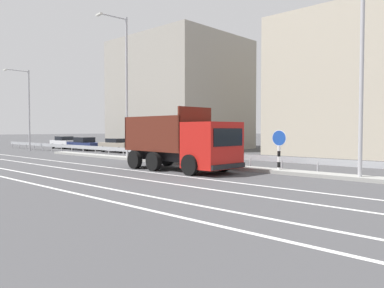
{
  "coord_description": "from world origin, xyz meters",
  "views": [
    {
      "loc": [
        15.61,
        -15.0,
        2.27
      ],
      "look_at": [
        0.68,
        0.94,
        1.42
      ],
      "focal_mm": 35.0,
      "sensor_mm": 36.0,
      "label": 1
    }
  ],
  "objects_px": {
    "parked_car_2": "(118,145)",
    "church_tower": "(295,95)",
    "street_lamp_0": "(27,106)",
    "median_road_sign": "(279,150)",
    "dump_truck": "(192,147)",
    "street_lamp_2": "(360,75)",
    "street_lamp_1": "(125,82)",
    "parked_car_3": "(157,147)",
    "parked_car_0": "(64,142)",
    "parked_car_1": "(85,144)"
  },
  "relations": [
    {
      "from": "parked_car_0",
      "to": "street_lamp_2",
      "type": "bearing_deg",
      "value": 80.69
    },
    {
      "from": "dump_truck",
      "to": "median_road_sign",
      "type": "height_order",
      "value": "dump_truck"
    },
    {
      "from": "church_tower",
      "to": "parked_car_0",
      "type": "bearing_deg",
      "value": -128.6
    },
    {
      "from": "street_lamp_2",
      "to": "street_lamp_0",
      "type": "bearing_deg",
      "value": 179.54
    },
    {
      "from": "street_lamp_0",
      "to": "parked_car_0",
      "type": "xyz_separation_m",
      "value": [
        -0.87,
        4.7,
        -4.09
      ]
    },
    {
      "from": "median_road_sign",
      "to": "street_lamp_0",
      "type": "relative_size",
      "value": 0.26
    },
    {
      "from": "dump_truck",
      "to": "parked_car_0",
      "type": "height_order",
      "value": "dump_truck"
    },
    {
      "from": "street_lamp_2",
      "to": "parked_car_3",
      "type": "xyz_separation_m",
      "value": [
        -19.37,
        5.39,
        -3.89
      ]
    },
    {
      "from": "street_lamp_2",
      "to": "parked_car_3",
      "type": "height_order",
      "value": "street_lamp_2"
    },
    {
      "from": "dump_truck",
      "to": "street_lamp_0",
      "type": "xyz_separation_m",
      "value": [
        -26.66,
        2.62,
        3.5
      ]
    },
    {
      "from": "median_road_sign",
      "to": "street_lamp_1",
      "type": "relative_size",
      "value": 0.21
    },
    {
      "from": "parked_car_0",
      "to": "parked_car_3",
      "type": "height_order",
      "value": "parked_car_0"
    },
    {
      "from": "median_road_sign",
      "to": "parked_car_2",
      "type": "height_order",
      "value": "median_road_sign"
    },
    {
      "from": "parked_car_3",
      "to": "street_lamp_2",
      "type": "bearing_deg",
      "value": 76.07
    },
    {
      "from": "street_lamp_0",
      "to": "parked_car_3",
      "type": "bearing_deg",
      "value": 18.63
    },
    {
      "from": "parked_car_0",
      "to": "median_road_sign",
      "type": "bearing_deg",
      "value": 80.22
    },
    {
      "from": "street_lamp_2",
      "to": "parked_car_0",
      "type": "height_order",
      "value": "street_lamp_2"
    },
    {
      "from": "parked_car_3",
      "to": "church_tower",
      "type": "height_order",
      "value": "church_tower"
    },
    {
      "from": "street_lamp_2",
      "to": "parked_car_2",
      "type": "xyz_separation_m",
      "value": [
        -24.85,
        5.02,
        -3.9
      ]
    },
    {
      "from": "dump_truck",
      "to": "street_lamp_0",
      "type": "bearing_deg",
      "value": -93.54
    },
    {
      "from": "median_road_sign",
      "to": "street_lamp_0",
      "type": "xyz_separation_m",
      "value": [
        -30.4,
        -0.04,
        3.61
      ]
    },
    {
      "from": "dump_truck",
      "to": "street_lamp_2",
      "type": "relative_size",
      "value": 0.88
    },
    {
      "from": "parked_car_1",
      "to": "parked_car_3",
      "type": "distance_m",
      "value": 11.06
    },
    {
      "from": "church_tower",
      "to": "street_lamp_1",
      "type": "bearing_deg",
      "value": -89.58
    },
    {
      "from": "street_lamp_1",
      "to": "street_lamp_2",
      "type": "height_order",
      "value": "street_lamp_1"
    },
    {
      "from": "median_road_sign",
      "to": "street_lamp_1",
      "type": "xyz_separation_m",
      "value": [
        -13.15,
        -0.0,
        4.66
      ]
    },
    {
      "from": "parked_car_2",
      "to": "church_tower",
      "type": "distance_m",
      "value": 24.32
    },
    {
      "from": "street_lamp_2",
      "to": "parked_car_2",
      "type": "bearing_deg",
      "value": 168.59
    },
    {
      "from": "street_lamp_2",
      "to": "street_lamp_1",
      "type": "bearing_deg",
      "value": 178.96
    },
    {
      "from": "dump_truck",
      "to": "street_lamp_2",
      "type": "height_order",
      "value": "street_lamp_2"
    },
    {
      "from": "parked_car_2",
      "to": "parked_car_3",
      "type": "height_order",
      "value": "parked_car_3"
    },
    {
      "from": "street_lamp_0",
      "to": "parked_car_2",
      "type": "height_order",
      "value": "street_lamp_0"
    },
    {
      "from": "street_lamp_2",
      "to": "parked_car_2",
      "type": "distance_m",
      "value": 25.65
    },
    {
      "from": "street_lamp_1",
      "to": "parked_car_3",
      "type": "distance_m",
      "value": 7.53
    },
    {
      "from": "church_tower",
      "to": "parked_car_2",
      "type": "bearing_deg",
      "value": -108.22
    },
    {
      "from": "street_lamp_2",
      "to": "church_tower",
      "type": "relative_size",
      "value": 0.57
    },
    {
      "from": "dump_truck",
      "to": "parked_car_1",
      "type": "distance_m",
      "value": 23.62
    },
    {
      "from": "street_lamp_2",
      "to": "parked_car_2",
      "type": "height_order",
      "value": "street_lamp_2"
    },
    {
      "from": "parked_car_3",
      "to": "street_lamp_1",
      "type": "bearing_deg",
      "value": 23.94
    },
    {
      "from": "parked_car_1",
      "to": "parked_car_2",
      "type": "distance_m",
      "value": 5.56
    },
    {
      "from": "median_road_sign",
      "to": "street_lamp_0",
      "type": "distance_m",
      "value": 30.61
    },
    {
      "from": "street_lamp_0",
      "to": "church_tower",
      "type": "height_order",
      "value": "church_tower"
    },
    {
      "from": "parked_car_2",
      "to": "median_road_sign",
      "type": "bearing_deg",
      "value": 75.89
    },
    {
      "from": "parked_car_1",
      "to": "street_lamp_2",
      "type": "bearing_deg",
      "value": 80.93
    },
    {
      "from": "parked_car_1",
      "to": "parked_car_0",
      "type": "bearing_deg",
      "value": -93.43
    },
    {
      "from": "street_lamp_1",
      "to": "church_tower",
      "type": "bearing_deg",
      "value": 90.42
    },
    {
      "from": "median_road_sign",
      "to": "parked_car_0",
      "type": "distance_m",
      "value": 31.61
    },
    {
      "from": "parked_car_2",
      "to": "street_lamp_0",
      "type": "bearing_deg",
      "value": -65.24
    },
    {
      "from": "street_lamp_1",
      "to": "parked_car_3",
      "type": "relative_size",
      "value": 2.54
    },
    {
      "from": "street_lamp_0",
      "to": "parked_car_2",
      "type": "relative_size",
      "value": 2.0
    }
  ]
}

